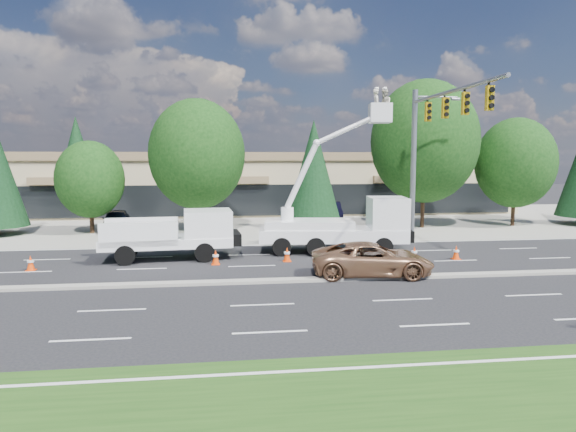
{
  "coord_description": "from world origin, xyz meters",
  "views": [
    {
      "loc": [
        -1.3,
        -20.32,
        5.03
      ],
      "look_at": [
        1.62,
        2.62,
        2.4
      ],
      "focal_mm": 32.0,
      "sensor_mm": 36.0,
      "label": 1
    }
  ],
  "objects": [
    {
      "name": "ground",
      "position": [
        0.0,
        0.0,
        0.0
      ],
      "size": [
        140.0,
        140.0,
        0.0
      ],
      "primitive_type": "plane",
      "color": "black",
      "rests_on": "ground"
    },
    {
      "name": "concrete_apron",
      "position": [
        0.0,
        20.0,
        0.01
      ],
      "size": [
        140.0,
        22.0,
        0.01
      ],
      "primitive_type": "cube",
      "color": "gray",
      "rests_on": "ground"
    },
    {
      "name": "road_median",
      "position": [
        0.0,
        0.0,
        0.06
      ],
      "size": [
        120.0,
        0.55,
        0.12
      ],
      "primitive_type": "cube",
      "color": "gray",
      "rests_on": "ground"
    },
    {
      "name": "strip_mall",
      "position": [
        0.0,
        29.97,
        2.83
      ],
      "size": [
        50.4,
        15.4,
        5.5
      ],
      "color": "tan",
      "rests_on": "ground"
    },
    {
      "name": "tree_front_c",
      "position": [
        -10.0,
        15.0,
        3.6
      ],
      "size": [
        4.44,
        4.44,
        6.16
      ],
      "color": "#332114",
      "rests_on": "ground"
    },
    {
      "name": "tree_front_d",
      "position": [
        -3.0,
        15.0,
        5.26
      ],
      "size": [
        6.48,
        6.48,
        8.99
      ],
      "color": "#332114",
      "rests_on": "ground"
    },
    {
      "name": "tree_front_e",
      "position": [
        5.0,
        15.0,
        4.1
      ],
      "size": [
        3.88,
        3.88,
        7.64
      ],
      "color": "#332114",
      "rests_on": "ground"
    },
    {
      "name": "tree_front_f",
      "position": [
        13.0,
        15.0,
        6.18
      ],
      "size": [
        7.6,
        7.6,
        10.55
      ],
      "color": "#332114",
      "rests_on": "ground"
    },
    {
      "name": "tree_front_g",
      "position": [
        20.0,
        15.0,
        4.65
      ],
      "size": [
        5.73,
        5.73,
        7.95
      ],
      "color": "#332114",
      "rests_on": "ground"
    },
    {
      "name": "tree_back_a",
      "position": [
        -18.0,
        42.0,
        5.26
      ],
      "size": [
        4.97,
        4.97,
        9.8
      ],
      "color": "#332114",
      "rests_on": "ground"
    },
    {
      "name": "tree_back_b",
      "position": [
        -4.0,
        42.0,
        6.24
      ],
      "size": [
        5.9,
        5.9,
        11.63
      ],
      "color": "#332114",
      "rests_on": "ground"
    },
    {
      "name": "tree_back_c",
      "position": [
        10.0,
        42.0,
        4.01
      ],
      "size": [
        3.8,
        3.8,
        7.48
      ],
      "color": "#332114",
      "rests_on": "ground"
    },
    {
      "name": "tree_back_d",
      "position": [
        22.0,
        42.0,
        4.74
      ],
      "size": [
        4.48,
        4.48,
        8.84
      ],
      "color": "#332114",
      "rests_on": "ground"
    },
    {
      "name": "signal_mast",
      "position": [
        10.03,
        7.04,
        6.06
      ],
      "size": [
        2.76,
        10.16,
        9.0
      ],
      "color": "gray",
      "rests_on": "ground"
    },
    {
      "name": "utility_pickup",
      "position": [
        -3.6,
        5.39,
        1.0
      ],
      "size": [
        6.49,
        2.86,
        2.43
      ],
      "rotation": [
        0.0,
        0.0,
        0.07
      ],
      "color": "white",
      "rests_on": "ground"
    },
    {
      "name": "bucket_truck",
      "position": [
        5.24,
        6.11,
        1.88
      ],
      "size": [
        7.97,
        3.28,
        8.67
      ],
      "rotation": [
        0.0,
        0.0,
        -0.12
      ],
      "color": "white",
      "rests_on": "ground"
    },
    {
      "name": "traffic_cone_a",
      "position": [
        -9.9,
        3.53,
        0.34
      ],
      "size": [
        0.4,
        0.4,
        0.7
      ],
      "color": "#E83C07",
      "rests_on": "ground"
    },
    {
      "name": "traffic_cone_b",
      "position": [
        -1.68,
        3.8,
        0.34
      ],
      "size": [
        0.4,
        0.4,
        0.7
      ],
      "color": "#E83C07",
      "rests_on": "ground"
    },
    {
      "name": "traffic_cone_c",
      "position": [
        1.76,
        4.11,
        0.34
      ],
      "size": [
        0.4,
        0.4,
        0.7
      ],
      "color": "#E83C07",
      "rests_on": "ground"
    },
    {
      "name": "traffic_cone_d",
      "position": [
        8.03,
        3.58,
        0.34
      ],
      "size": [
        0.4,
        0.4,
        0.7
      ],
      "color": "#E83C07",
      "rests_on": "ground"
    },
    {
      "name": "traffic_cone_e",
      "position": [
        10.18,
        3.56,
        0.34
      ],
      "size": [
        0.4,
        0.4,
        0.7
      ],
      "color": "#E83C07",
      "rests_on": "ground"
    },
    {
      "name": "minivan",
      "position": [
        4.99,
        0.6,
        0.72
      ],
      "size": [
        5.39,
        2.93,
        1.43
      ],
      "primitive_type": "imported",
      "rotation": [
        0.0,
        0.0,
        1.46
      ],
      "color": "#976A49",
      "rests_on": "ground"
    },
    {
      "name": "parked_car_west",
      "position": [
        -8.61,
        16.0,
        0.75
      ],
      "size": [
        2.33,
        4.6,
        1.5
      ],
      "primitive_type": "imported",
      "rotation": [
        0.0,
        0.0,
        0.13
      ],
      "color": "black",
      "rests_on": "ground"
    },
    {
      "name": "parked_car_east",
      "position": [
        7.11,
        19.4,
        0.78
      ],
      "size": [
        2.15,
        4.88,
        1.56
      ],
      "primitive_type": "imported",
      "rotation": [
        0.0,
        0.0,
        -0.11
      ],
      "color": "black",
      "rests_on": "ground"
    }
  ]
}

